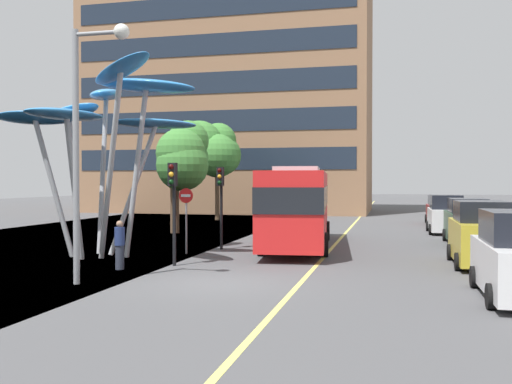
# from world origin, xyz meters

# --- Properties ---
(ground) EXTENTS (120.00, 240.00, 0.10)m
(ground) POSITION_xyz_m (-0.66, 0.00, -0.05)
(ground) COLOR #4C4C4F
(red_bus) EXTENTS (3.57, 11.03, 3.57)m
(red_bus) POSITION_xyz_m (0.91, 9.30, 1.95)
(red_bus) COLOR red
(red_bus) RESTS_ON ground
(leaf_sculpture) EXTENTS (7.87, 8.34, 7.33)m
(leaf_sculpture) POSITION_xyz_m (-6.10, 4.83, 5.67)
(leaf_sculpture) COLOR #9EA0A5
(leaf_sculpture) RESTS_ON ground
(traffic_light_kerb_near) EXTENTS (0.28, 0.42, 3.59)m
(traffic_light_kerb_near) POSITION_xyz_m (-2.40, 2.78, 2.60)
(traffic_light_kerb_near) COLOR black
(traffic_light_kerb_near) RESTS_ON ground
(traffic_light_kerb_far) EXTENTS (0.28, 0.42, 3.56)m
(traffic_light_kerb_far) POSITION_xyz_m (-2.19, 7.75, 2.58)
(traffic_light_kerb_far) COLOR black
(traffic_light_kerb_far) RESTS_ON ground
(car_parked_mid) EXTENTS (1.99, 4.23, 2.27)m
(car_parked_mid) POSITION_xyz_m (8.01, 5.32, 1.07)
(car_parked_mid) COLOR gold
(car_parked_mid) RESTS_ON ground
(car_parked_far) EXTENTS (1.95, 4.44, 2.15)m
(car_parked_far) POSITION_xyz_m (8.42, 12.41, 1.02)
(car_parked_far) COLOR #2D5138
(car_parked_far) RESTS_ON ground
(car_side_street) EXTENTS (2.00, 4.06, 2.18)m
(car_side_street) POSITION_xyz_m (7.97, 18.22, 1.02)
(car_side_street) COLOR silver
(car_side_street) RESTS_ON ground
(car_far_side) EXTENTS (2.03, 4.09, 1.99)m
(car_far_side) POSITION_xyz_m (8.30, 25.31, 0.94)
(car_far_side) COLOR maroon
(car_far_side) RESTS_ON ground
(street_lamp) EXTENTS (1.75, 0.44, 7.34)m
(street_lamp) POSITION_xyz_m (-3.40, -1.10, 4.72)
(street_lamp) COLOR gray
(street_lamp) RESTS_ON ground
(tree_pavement_near) EXTENTS (3.03, 4.42, 6.48)m
(tree_pavement_near) POSITION_xyz_m (-6.46, 14.66, 4.37)
(tree_pavement_near) COLOR brown
(tree_pavement_near) RESTS_ON ground
(tree_pavement_far) EXTENTS (4.86, 5.27, 7.55)m
(tree_pavement_far) POSITION_xyz_m (-8.40, 26.00, 5.33)
(tree_pavement_far) COLOR brown
(tree_pavement_far) RESTS_ON ground
(pedestrian) EXTENTS (0.34, 0.34, 1.63)m
(pedestrian) POSITION_xyz_m (-3.87, 1.69, 0.82)
(pedestrian) COLOR #2D3342
(pedestrian) RESTS_ON ground
(no_entry_sign) EXTENTS (0.60, 0.12, 2.67)m
(no_entry_sign) POSITION_xyz_m (-3.16, 6.13, 1.77)
(no_entry_sign) COLOR gray
(no_entry_sign) RESTS_ON ground
(backdrop_building) EXTENTS (27.17, 13.82, 27.16)m
(backdrop_building) POSITION_xyz_m (-10.68, 39.61, 13.58)
(backdrop_building) COLOR #936B4C
(backdrop_building) RESTS_ON ground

